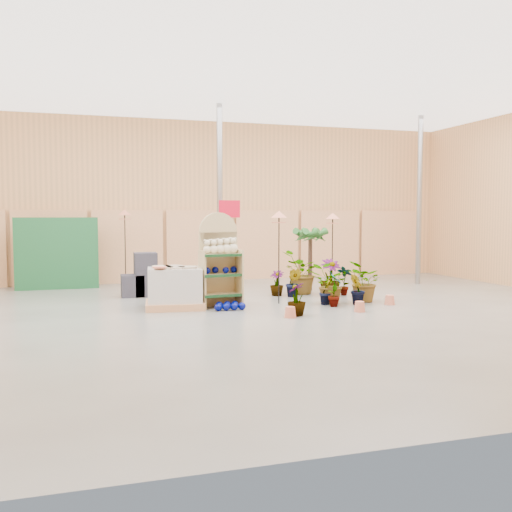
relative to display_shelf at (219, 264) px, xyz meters
The scene contains 24 objects.
room 1.50m from the display_shelf, 36.46° to the right, with size 15.20×12.10×4.70m.
display_shelf is the anchor object (origin of this frame).
teddy_bears 0.35m from the display_shelf, 71.76° to the right, with size 0.71×0.20×0.31m.
gazing_balls_shelf 0.16m from the display_shelf, 90.00° to the right, with size 0.70×0.24×0.13m.
gazing_balls_floor 0.92m from the display_shelf, 79.73° to the right, with size 0.63×0.39×0.15m.
pallet_stack 1.02m from the display_shelf, behind, with size 1.25×1.08×0.85m.
charcoal_planters 2.43m from the display_shelf, 125.09° to the left, with size 0.80×0.50×1.00m.
trellis_stock 5.08m from the display_shelf, 129.97° to the left, with size 2.00×0.30×1.80m, color #19562C.
offer_sign 1.92m from the display_shelf, 69.11° to the left, with size 0.50×0.08×2.20m.
bird_table_front 1.59m from the display_shelf, ahead, with size 0.34×0.34×1.94m.
bird_table_right 3.26m from the display_shelf, 18.91° to the left, with size 0.34×0.34×1.91m.
bird_table_back 4.10m from the display_shelf, 113.74° to the left, with size 0.34×0.34×2.00m.
palm 3.29m from the display_shelf, 33.10° to the left, with size 0.70×0.70×1.65m.
potted_plant_1 2.29m from the display_shelf, 10.60° to the right, with size 0.31×0.25×0.56m, color #255C23.
potted_plant_2 2.35m from the display_shelf, ahead, with size 0.74×0.64×0.83m, color #255C23.
potted_plant_3 2.85m from the display_shelf, 13.10° to the left, with size 0.48×0.48×0.86m, color #255C23.
potted_plant_4 3.28m from the display_shelf, 13.14° to the left, with size 0.36×0.25×0.69m, color #255C23.
potted_plant_5 2.17m from the display_shelf, 23.32° to the left, with size 0.36×0.29×0.66m, color #255C23.
potted_plant_6 2.58m from the display_shelf, 27.48° to the left, with size 0.92×0.80×1.02m, color #255C23.
potted_plant_7 1.92m from the display_shelf, 52.22° to the right, with size 0.35×0.35×0.62m, color #255C23.
potted_plant_8 2.38m from the display_shelf, 18.12° to the right, with size 0.40×0.27×0.76m, color #255C23.
potted_plant_9 2.90m from the display_shelf, 13.86° to the right, with size 0.36×0.29×0.66m, color #255C23.
potted_plant_10 3.17m from the display_shelf, ahead, with size 0.79×0.68×0.88m, color #255C23.
potted_plant_11 2.07m from the display_shelf, 34.90° to the left, with size 0.33×0.33×0.58m, color #255C23.
Camera 1 is at (-3.19, -9.91, 1.86)m, focal length 40.00 mm.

